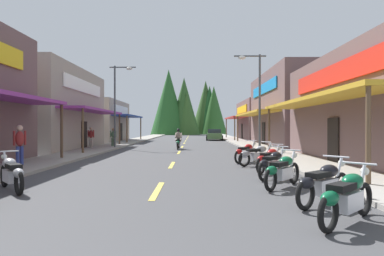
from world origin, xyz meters
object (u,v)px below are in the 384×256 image
object	(u,v)px
motorcycle_parked_right_1	(324,183)
motorcycle_parked_right_0	(347,196)
parked_car_curbside	(214,135)
motorcycle_parked_right_5	(257,154)
rider_cruising_lead	(178,141)
pedestrian_waiting	(113,136)
motorcycle_parked_right_6	(246,152)
streetlamp_left	(119,95)
motorcycle_parked_right_3	(273,163)
pedestrian_browsing	(91,136)
streetlamp_right	(255,89)
motorcycle_parked_right_4	(270,159)
pedestrian_by_shop	(20,143)
motorcycle_parked_right_2	(283,170)
motorcycle_parked_left_2	(11,173)

from	to	relation	value
motorcycle_parked_right_1	motorcycle_parked_right_0	bearing A→B (deg)	-135.56
parked_car_curbside	motorcycle_parked_right_5	bearing A→B (deg)	-177.27
rider_cruising_lead	pedestrian_waiting	bearing A→B (deg)	70.00
motorcycle_parked_right_6	pedestrian_waiting	world-z (taller)	pedestrian_waiting
motorcycle_parked_right_5	motorcycle_parked_right_6	bearing A→B (deg)	71.06
streetlamp_left	motorcycle_parked_right_1	distance (m)	20.21
motorcycle_parked_right_1	motorcycle_parked_right_3	xyz separation A→B (m)	(-0.20, 3.59, 0.00)
pedestrian_browsing	parked_car_curbside	bearing A→B (deg)	165.89
motorcycle_parked_right_1	rider_cruising_lead	xyz separation A→B (m)	(-3.97, 17.11, 0.17)
streetlamp_right	pedestrian_browsing	bearing A→B (deg)	161.79
motorcycle_parked_right_1	motorcycle_parked_right_5	world-z (taller)	same
motorcycle_parked_right_4	pedestrian_by_shop	bearing A→B (deg)	121.59
motorcycle_parked_right_5	streetlamp_left	bearing A→B (deg)	97.40
motorcycle_parked_right_6	parked_car_curbside	xyz separation A→B (m)	(0.10, 25.26, 0.20)
motorcycle_parked_right_2	motorcycle_parked_right_6	bearing A→B (deg)	39.76
motorcycle_parked_right_3	pedestrian_by_shop	size ratio (longest dim) A/B	0.99
streetlamp_left	motorcycle_parked_right_3	size ratio (longest dim) A/B	3.67
motorcycle_parked_right_1	motorcycle_parked_left_2	bearing A→B (deg)	129.72
motorcycle_parked_right_5	motorcycle_parked_right_0	bearing A→B (deg)	-121.57
motorcycle_parked_right_0	pedestrian_by_shop	size ratio (longest dim) A/B	0.93
motorcycle_parked_left_2	pedestrian_browsing	world-z (taller)	pedestrian_browsing
motorcycle_parked_right_2	streetlamp_left	bearing A→B (deg)	67.50
rider_cruising_lead	motorcycle_parked_right_4	bearing A→B (deg)	-160.84
pedestrian_by_shop	parked_car_curbside	world-z (taller)	pedestrian_by_shop
pedestrian_by_shop	pedestrian_browsing	xyz separation A→B (m)	(-0.62, 11.07, -0.06)
motorcycle_parked_right_3	pedestrian_waiting	size ratio (longest dim) A/B	1.11
motorcycle_parked_right_0	rider_cruising_lead	xyz separation A→B (m)	(-3.82, 18.48, 0.17)
motorcycle_parked_right_4	pedestrian_waiting	world-z (taller)	pedestrian_waiting
motorcycle_parked_right_5	parked_car_curbside	size ratio (longest dim) A/B	0.43
streetlamp_left	pedestrian_waiting	xyz separation A→B (m)	(-0.75, 1.30, -3.24)
motorcycle_parked_right_1	motorcycle_parked_right_2	size ratio (longest dim) A/B	1.01
motorcycle_parked_right_1	motorcycle_parked_left_2	xyz separation A→B (m)	(-7.62, 1.45, 0.00)
pedestrian_browsing	motorcycle_parked_right_0	bearing A→B (deg)	47.74
motorcycle_parked_right_0	motorcycle_parked_left_2	distance (m)	7.98
streetlamp_right	motorcycle_parked_right_3	size ratio (longest dim) A/B	3.60
motorcycle_parked_right_0	rider_cruising_lead	bearing A→B (deg)	59.13
motorcycle_parked_right_0	motorcycle_parked_right_4	size ratio (longest dim) A/B	0.95
streetlamp_left	pedestrian_by_shop	xyz separation A→B (m)	(-1.34, -11.68, -3.12)
streetlamp_left	pedestrian_browsing	world-z (taller)	streetlamp_left
motorcycle_parked_right_1	motorcycle_parked_right_2	world-z (taller)	same
motorcycle_parked_right_4	motorcycle_parked_left_2	bearing A→B (deg)	153.46
rider_cruising_lead	streetlamp_right	bearing A→B (deg)	-125.10
streetlamp_right	motorcycle_parked_right_0	world-z (taller)	streetlamp_right
motorcycle_parked_right_3	pedestrian_browsing	xyz separation A→B (m)	(-10.41, 13.69, 0.48)
motorcycle_parked_right_2	motorcycle_parked_right_3	distance (m)	1.64
motorcycle_parked_right_1	streetlamp_right	bearing A→B (deg)	45.90
streetlamp_right	motorcycle_parked_right_1	bearing A→B (deg)	-94.61
motorcycle_parked_right_0	pedestrian_by_shop	distance (m)	12.44
streetlamp_left	rider_cruising_lead	distance (m)	5.89
motorcycle_parked_right_3	motorcycle_parked_right_5	size ratio (longest dim) A/B	0.93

